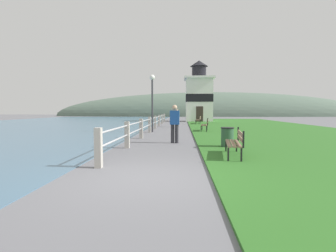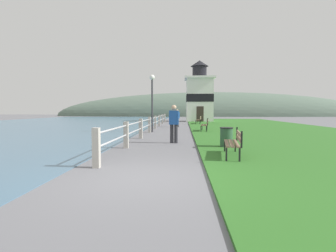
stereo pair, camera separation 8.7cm
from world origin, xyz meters
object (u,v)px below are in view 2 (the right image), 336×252
at_px(person_strolling, 174,122).
at_px(trash_bin, 226,138).
at_px(park_bench_midway, 205,124).
at_px(park_bench_far, 199,119).
at_px(lighthouse, 199,96).
at_px(park_bench_near, 234,141).
at_px(person_by_railing, 177,117).
at_px(lamp_post, 152,93).

xyz_separation_m(person_strolling, trash_bin, (2.19, -1.45, -0.54)).
relative_size(person_strolling, trash_bin, 2.12).
height_order(park_bench_midway, park_bench_far, same).
relative_size(park_bench_far, person_strolling, 1.15).
distance_m(lighthouse, trash_bin, 24.90).
height_order(park_bench_far, lighthouse, lighthouse).
bearing_deg(lighthouse, park_bench_midway, -91.88).
height_order(park_bench_near, park_bench_midway, same).
bearing_deg(trash_bin, lighthouse, 89.15).
relative_size(person_by_railing, lamp_post, 0.40).
bearing_deg(person_by_railing, lighthouse, -41.33).
bearing_deg(trash_bin, lamp_post, 118.00).
bearing_deg(park_bench_near, park_bench_midway, -82.29).
bearing_deg(trash_bin, park_bench_midway, 91.33).
bearing_deg(park_bench_far, park_bench_near, 97.32).
height_order(person_strolling, lamp_post, lamp_post).
bearing_deg(person_by_railing, park_bench_midway, 174.47).
height_order(park_bench_midway, trash_bin, park_bench_midway).
relative_size(park_bench_midway, trash_bin, 2.05).
bearing_deg(trash_bin, person_by_railing, 100.07).
xyz_separation_m(park_bench_far, lamp_post, (-3.84, -10.30, 2.20)).
xyz_separation_m(park_bench_far, trash_bin, (0.06, -17.65, -0.12)).
bearing_deg(park_bench_midway, lamp_post, 16.37).
xyz_separation_m(lighthouse, lamp_post, (-4.27, -17.37, -0.69)).
xyz_separation_m(lighthouse, person_strolling, (-2.55, -23.26, -2.46)).
bearing_deg(person_strolling, lamp_post, 17.81).
bearing_deg(person_strolling, park_bench_midway, -15.50).
xyz_separation_m(person_by_railing, lamp_post, (-1.60, -5.66, 1.87)).
relative_size(trash_bin, lamp_post, 0.21).
bearing_deg(lamp_post, lighthouse, 76.18).
bearing_deg(person_strolling, park_bench_near, -148.71).
distance_m(person_strolling, lamp_post, 6.39).
bearing_deg(person_strolling, lighthouse, -4.72).
distance_m(park_bench_near, park_bench_far, 19.84).
relative_size(park_bench_near, trash_bin, 2.29).
relative_size(park_bench_near, lighthouse, 0.24).
distance_m(park_bench_far, lighthouse, 7.64).
distance_m(lighthouse, person_strolling, 23.53).
height_order(park_bench_near, lamp_post, lamp_post).
bearing_deg(park_bench_midway, person_strolling, 79.61).
bearing_deg(lamp_post, person_by_railing, 74.25).
bearing_deg(park_bench_far, trash_bin, 97.64).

